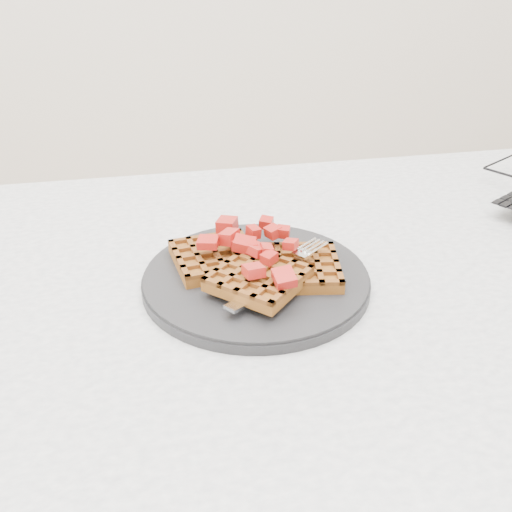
{
  "coord_description": "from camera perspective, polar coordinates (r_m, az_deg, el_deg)",
  "views": [
    {
      "loc": [
        -0.27,
        -0.59,
        1.12
      ],
      "look_at": [
        -0.15,
        -0.01,
        0.79
      ],
      "focal_mm": 40.0,
      "sensor_mm": 36.0,
      "label": 1
    }
  ],
  "objects": [
    {
      "name": "table",
      "position": [
        0.81,
        10.5,
        -8.33
      ],
      "size": [
        1.2,
        0.8,
        0.75
      ],
      "color": "silver",
      "rests_on": "ground"
    },
    {
      "name": "fork",
      "position": [
        0.67,
        2.95,
        -2.16
      ],
      "size": [
        0.16,
        0.13,
        0.02
      ],
      "primitive_type": null,
      "rotation": [
        0.0,
        0.0,
        -0.91
      ],
      "color": "silver",
      "rests_on": "plate"
    },
    {
      "name": "waffles",
      "position": [
        0.69,
        0.08,
        -1.07
      ],
      "size": [
        0.21,
        0.2,
        0.03
      ],
      "color": "brown",
      "rests_on": "plate"
    },
    {
      "name": "strawberry_pile",
      "position": [
        0.68,
        0.0,
        1.03
      ],
      "size": [
        0.15,
        0.15,
        0.02
      ],
      "primitive_type": null,
      "color": "maroon",
      "rests_on": "waffles"
    },
    {
      "name": "plate",
      "position": [
        0.7,
        0.0,
        -2.28
      ],
      "size": [
        0.28,
        0.28,
        0.02
      ],
      "primitive_type": "cylinder",
      "color": "black",
      "rests_on": "table"
    }
  ]
}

